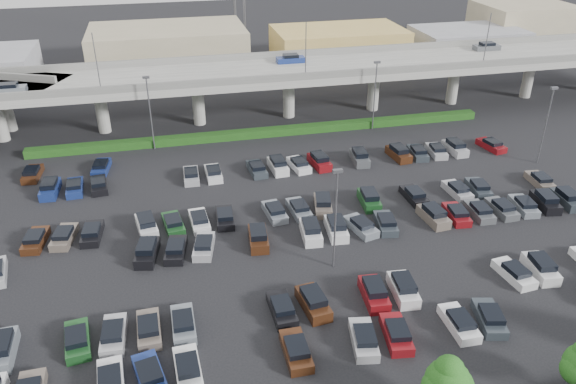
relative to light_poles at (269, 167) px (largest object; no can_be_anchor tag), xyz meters
The scene contains 6 objects.
ground 7.74m from the light_poles, 25.87° to the right, with size 280.00×280.00×0.00m, color black.
overpass 30.27m from the light_poles, 82.58° to the left, with size 150.00×13.00×15.80m.
hedge 24.05m from the light_poles, 79.83° to the left, with size 66.00×1.60×1.10m, color #103710.
parked_cars 8.53m from the light_poles, 52.26° to the right, with size 63.04×41.65×1.67m.
light_poles is the anchor object (origin of this frame).
distant_buildings 62.10m from the light_poles, 74.58° to the left, with size 138.00×24.00×9.00m.
Camera 1 is at (-14.14, -49.64, 31.76)m, focal length 35.00 mm.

